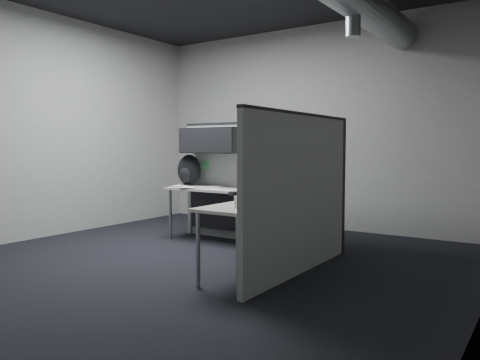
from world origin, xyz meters
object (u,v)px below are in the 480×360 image
Objects in this scene: backpack at (189,171)px; monitor at (305,175)px; desk at (248,202)px; phone at (252,199)px; keyboard at (250,193)px.

monitor is at bearing -1.76° from backpack.
monitor is (0.64, 0.25, 0.34)m from desk.
backpack is (-1.88, 1.27, 0.18)m from phone.
backpack reaches higher than phone.
monitor reaches higher than desk.
keyboard is 1.54m from backpack.
monitor is at bearing 21.49° from desk.
keyboard is at bearing -51.60° from desk.
desk is 5.15× the size of backpack.
backpack is at bearing 163.39° from desk.
monitor is 0.69m from keyboard.
monitor is at bearing 35.57° from keyboard.
backpack reaches higher than desk.
monitor is 1.03× the size of keyboard.
desk is 4.58× the size of monitor.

